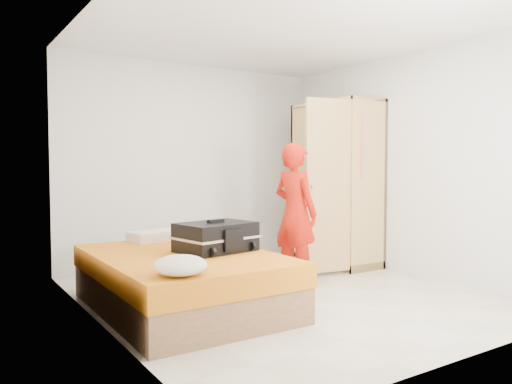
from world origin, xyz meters
TOP-DOWN VIEW (x-y plane):
  - room at (0.00, 0.00)m, footprint 4.00×4.02m
  - bed at (-1.05, 0.09)m, footprint 1.42×2.02m
  - wardrobe at (1.45, 0.86)m, footprint 1.17×1.20m
  - person at (0.42, 0.36)m, footprint 0.47×0.62m
  - suitcase at (-0.75, 0.02)m, footprint 0.76×0.61m
  - round_cushion at (-1.44, -0.73)m, footprint 0.38×0.38m
  - pillow at (-0.96, 0.94)m, footprint 0.61×0.39m

SIDE VIEW (x-z plane):
  - bed at x=-1.05m, z-range 0.00..0.50m
  - pillow at x=-0.96m, z-range 0.50..0.60m
  - round_cushion at x=-1.44m, z-range 0.50..0.65m
  - suitcase at x=-0.75m, z-range 0.48..0.78m
  - person at x=0.42m, z-range 0.00..1.53m
  - wardrobe at x=1.45m, z-range -0.05..2.05m
  - room at x=0.00m, z-range 0.00..2.60m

